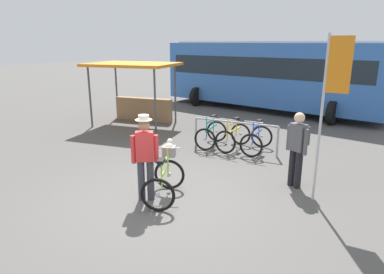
# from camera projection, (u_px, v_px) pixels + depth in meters

# --- Properties ---
(ground_plane) EXTENTS (80.00, 80.00, 0.00)m
(ground_plane) POSITION_uv_depth(u_px,v_px,m) (160.00, 201.00, 6.79)
(ground_plane) COLOR #514F4C
(bike_rack_rail) EXTENTS (2.51, 0.17, 0.88)m
(bike_rack_rail) POSITION_uv_depth(u_px,v_px,m) (235.00, 129.00, 9.73)
(bike_rack_rail) COLOR #99999E
(bike_rack_rail) RESTS_ON ground
(racked_bike_teal) EXTENTS (0.75, 1.14, 0.97)m
(racked_bike_teal) POSITION_uv_depth(u_px,v_px,m) (211.00, 134.00, 10.29)
(racked_bike_teal) COLOR black
(racked_bike_teal) RESTS_ON ground
(racked_bike_yellow) EXTENTS (0.74, 1.16, 0.98)m
(racked_bike_yellow) POSITION_uv_depth(u_px,v_px,m) (233.00, 137.00, 10.00)
(racked_bike_yellow) COLOR black
(racked_bike_yellow) RESTS_ON ground
(racked_bike_blue) EXTENTS (0.68, 1.11, 0.97)m
(racked_bike_blue) POSITION_uv_depth(u_px,v_px,m) (257.00, 140.00, 9.71)
(racked_bike_blue) COLOR black
(racked_bike_blue) RESTS_ON ground
(featured_bicycle) EXTENTS (0.99, 1.26, 1.09)m
(featured_bicycle) POSITION_uv_depth(u_px,v_px,m) (165.00, 174.00, 6.84)
(featured_bicycle) COLOR black
(featured_bicycle) RESTS_ON ground
(person_with_featured_bike) EXTENTS (0.46, 0.36, 1.72)m
(person_with_featured_bike) POSITION_uv_depth(u_px,v_px,m) (145.00, 154.00, 6.60)
(person_with_featured_bike) COLOR #383842
(person_with_featured_bike) RESTS_ON ground
(pedestrian_with_backpack) EXTENTS (0.48, 0.43, 1.64)m
(pedestrian_with_backpack) POSITION_uv_depth(u_px,v_px,m) (298.00, 145.00, 7.23)
(pedestrian_with_backpack) COLOR black
(pedestrian_with_backpack) RESTS_ON ground
(bus_distant) EXTENTS (10.29, 4.57, 3.08)m
(bus_distant) POSITION_uv_depth(u_px,v_px,m) (270.00, 72.00, 15.47)
(bus_distant) COLOR #3366B7
(bus_distant) RESTS_ON ground
(market_stall) EXTENTS (3.42, 2.75, 2.30)m
(market_stall) POSITION_uv_depth(u_px,v_px,m) (138.00, 87.00, 13.01)
(market_stall) COLOR #4C4C51
(market_stall) RESTS_ON ground
(banner_flag) EXTENTS (0.45, 0.05, 3.20)m
(banner_flag) POSITION_uv_depth(u_px,v_px,m) (332.00, 88.00, 6.19)
(banner_flag) COLOR #B2B2B7
(banner_flag) RESTS_ON ground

